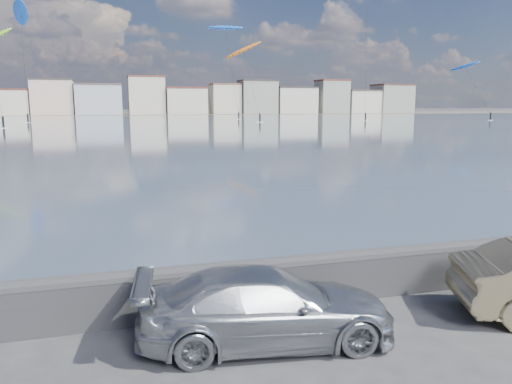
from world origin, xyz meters
TOP-DOWN VIEW (x-y plane):
  - bay_water at (0.00, 91.50)m, footprint 500.00×177.00m
  - far_shore_strip at (0.00, 200.00)m, footprint 500.00×60.00m
  - seawall at (0.00, 2.70)m, footprint 400.00×0.36m
  - far_buildings at (1.31, 186.00)m, footprint 240.79×13.26m
  - car_silver at (0.42, 1.32)m, footprint 4.70×2.38m
  - kitesurfer_0 at (27.82, 107.77)m, footprint 8.70×11.13m
  - kitesurfer_11 at (-20.59, 121.66)m, footprint 4.10×15.91m
  - kitesurfer_13 at (88.77, 108.40)m, footprint 5.57×16.59m
  - kitesurfer_16 at (29.41, 133.72)m, footprint 10.71×18.00m

SIDE VIEW (x-z plane):
  - bay_water at x=0.00m, z-range 0.01..0.01m
  - far_shore_strip at x=0.00m, z-range 0.01..0.01m
  - seawall at x=0.00m, z-range 0.04..1.12m
  - car_silver at x=0.42m, z-range 0.00..1.31m
  - far_buildings at x=1.31m, z-range -1.27..13.33m
  - kitesurfer_13 at x=88.77m, z-range 5.89..21.34m
  - kitesurfer_0 at x=27.82m, z-range 6.63..25.23m
  - kitesurfer_11 at x=-20.59m, z-range 10.61..37.68m
  - kitesurfer_16 at x=29.41m, z-range 11.65..37.40m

